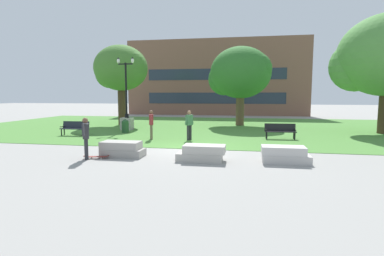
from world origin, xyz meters
TOP-DOWN VIEW (x-y plane):
  - ground_plane at (0.00, 0.00)m, footprint 140.00×140.00m
  - grass_lawn at (0.00, 10.00)m, footprint 40.00×20.00m
  - concrete_block_center at (-2.54, -2.13)m, footprint 1.81×0.90m
  - concrete_block_left at (0.96, -2.41)m, footprint 1.92×0.90m
  - concrete_block_right at (4.20, -2.15)m, footprint 1.84×0.90m
  - person_skateboarder at (-3.74, -2.96)m, footprint 0.58×1.25m
  - skateboard at (-3.39, -2.80)m, footprint 1.04×0.43m
  - park_bench_near_left at (4.71, 4.21)m, footprint 1.82×0.60m
  - park_bench_near_right at (-8.16, 3.47)m, footprint 1.81×0.58m
  - lamp_post_left at (-6.08, 7.03)m, footprint 1.32×0.80m
  - tree_near_left at (2.13, 11.92)m, footprint 5.38×5.12m
  - tree_far_left at (-7.94, 10.39)m, footprint 4.77×4.54m
  - trash_bin at (-5.51, 5.34)m, footprint 0.49×0.49m
  - person_bystander_near_lawn at (-0.54, 2.85)m, footprint 0.47×0.56m
  - person_bystander_far_lawn at (-2.78, 2.70)m, footprint 0.36×0.62m
  - building_facade_distant at (-1.19, 24.50)m, footprint 23.23×1.03m

SIDE VIEW (x-z plane):
  - ground_plane at x=0.00m, z-range 0.00..0.00m
  - grass_lawn at x=0.00m, z-range 0.00..0.02m
  - skateboard at x=-3.39m, z-range 0.02..0.15m
  - concrete_block_center at x=-2.54m, z-range -0.01..0.63m
  - concrete_block_left at x=0.96m, z-range -0.01..0.63m
  - concrete_block_right at x=4.20m, z-range -0.01..0.63m
  - trash_bin at x=-5.51m, z-range 0.02..0.98m
  - park_bench_near_left at x=4.71m, z-range 0.09..0.99m
  - park_bench_near_right at x=-8.16m, z-range 0.09..0.99m
  - person_skateboarder at x=-3.74m, z-range 0.11..1.82m
  - person_bystander_far_lawn at x=-2.78m, z-range 0.13..1.84m
  - person_bystander_near_lawn at x=-0.54m, z-range 0.13..1.84m
  - lamp_post_left at x=-6.08m, z-range -1.58..3.77m
  - tree_near_left at x=2.13m, z-range 1.10..7.75m
  - tree_far_left at x=-7.94m, z-range 1.41..8.22m
  - building_facade_distant at x=-1.19m, z-range -0.01..9.67m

